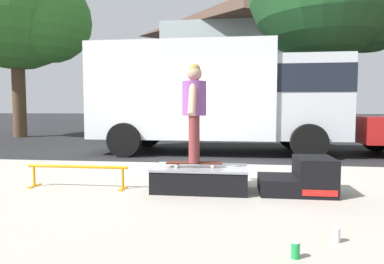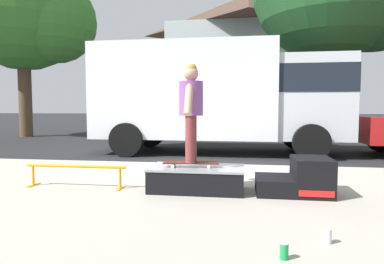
{
  "view_description": "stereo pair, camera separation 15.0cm",
  "coord_description": "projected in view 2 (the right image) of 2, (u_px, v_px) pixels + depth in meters",
  "views": [
    {
      "loc": [
        0.92,
        -7.55,
        1.29
      ],
      "look_at": [
        0.08,
        -0.88,
        0.81
      ],
      "focal_mm": 31.71,
      "sensor_mm": 36.0,
      "label": 1
    },
    {
      "loc": [
        1.07,
        -7.53,
        1.29
      ],
      "look_at": [
        0.08,
        -0.88,
        0.81
      ],
      "focal_mm": 31.71,
      "sensor_mm": 36.0,
      "label": 2
    }
  ],
  "objects": [
    {
      "name": "soda_can",
      "position": [
        328.0,
        236.0,
        2.92
      ],
      "size": [
        0.07,
        0.07,
        0.13
      ],
      "color": "silver",
      "rests_on": "sidewalk_slab"
    },
    {
      "name": "skateboard",
      "position": [
        191.0,
        163.0,
        4.77
      ],
      "size": [
        0.79,
        0.27,
        0.07
      ],
      "color": "#4C1E14",
      "rests_on": "skate_box"
    },
    {
      "name": "sidewalk_slab",
      "position": [
        164.0,
        196.0,
        4.71
      ],
      "size": [
        50.0,
        5.0,
        0.12
      ],
      "primitive_type": "cube",
      "color": "#A8A093",
      "rests_on": "ground"
    },
    {
      "name": "street_tree_neighbour",
      "position": [
        29.0,
        10.0,
        14.84
      ],
      "size": [
        6.07,
        5.52,
        8.49
      ],
      "color": "brown",
      "rests_on": "ground"
    },
    {
      "name": "skate_box",
      "position": [
        197.0,
        178.0,
        4.8
      ],
      "size": [
        1.33,
        0.72,
        0.34
      ],
      "color": "black",
      "rests_on": "sidewalk_slab"
    },
    {
      "name": "ground_plane",
      "position": [
        194.0,
        165.0,
        7.68
      ],
      "size": [
        140.0,
        140.0,
        0.0
      ],
      "primitive_type": "plane",
      "color": "black"
    },
    {
      "name": "house_behind",
      "position": [
        247.0,
        61.0,
        21.4
      ],
      "size": [
        9.54,
        8.23,
        8.4
      ],
      "color": "silver",
      "rests_on": "ground"
    },
    {
      "name": "grind_rail",
      "position": [
        76.0,
        170.0,
        4.99
      ],
      "size": [
        1.53,
        0.28,
        0.33
      ],
      "color": "orange",
      "rests_on": "sidewalk_slab"
    },
    {
      "name": "skater_kid",
      "position": [
        191.0,
        104.0,
        4.71
      ],
      "size": [
        0.34,
        0.71,
        1.38
      ],
      "color": "brown",
      "rests_on": "skateboard"
    },
    {
      "name": "soda_can_b",
      "position": [
        284.0,
        251.0,
        2.61
      ],
      "size": [
        0.07,
        0.07,
        0.13
      ],
      "color": "#198C3F",
      "rests_on": "sidewalk_slab"
    },
    {
      "name": "kicker_ramp",
      "position": [
        300.0,
        179.0,
        4.59
      ],
      "size": [
        0.99,
        0.67,
        0.5
      ],
      "color": "black",
      "rests_on": "sidewalk_slab"
    },
    {
      "name": "box_truck",
      "position": [
        220.0,
        94.0,
        9.66
      ],
      "size": [
        6.91,
        2.63,
        3.05
      ],
      "color": "white",
      "rests_on": "ground"
    }
  ]
}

